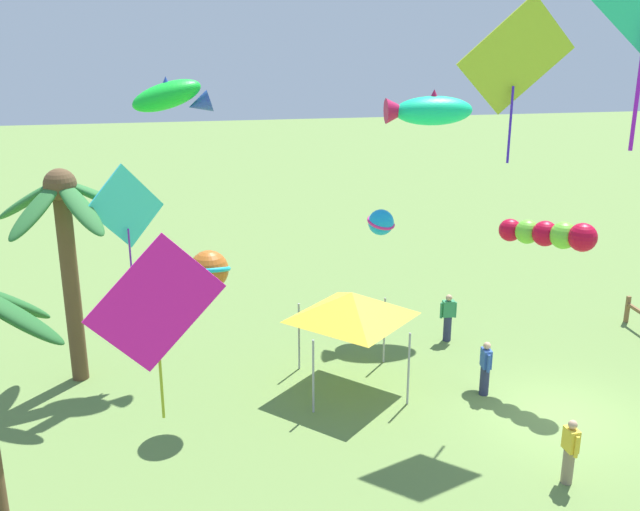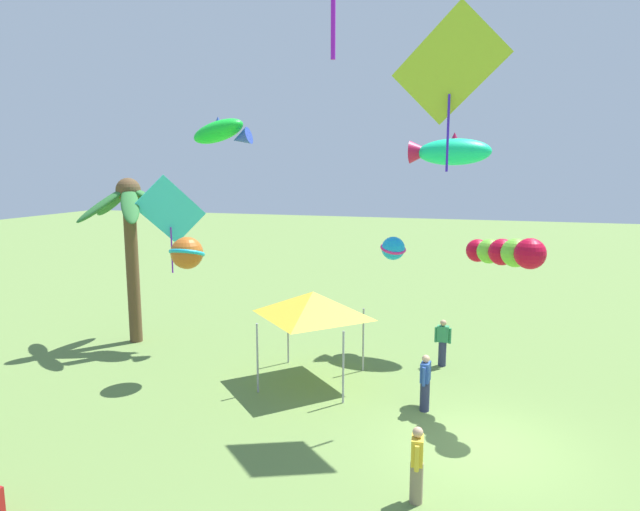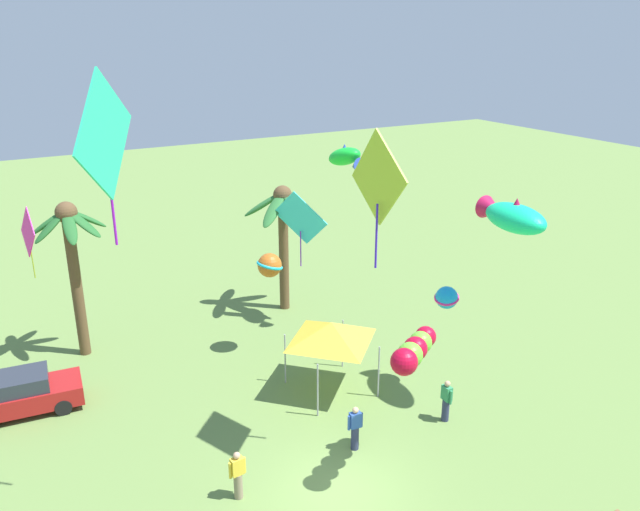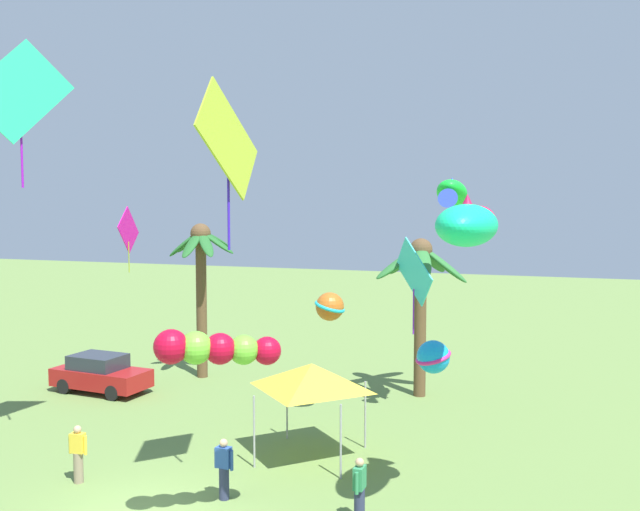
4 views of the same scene
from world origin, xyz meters
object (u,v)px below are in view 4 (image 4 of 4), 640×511
Objects in this scene: palm_tree_0 at (201,266)px; spectator_0 at (360,490)px; kite_diamond_4 at (20,93)px; kite_ball_8 at (433,357)px; palm_tree_1 at (420,280)px; kite_fish_3 at (468,224)px; kite_fish_6 at (452,194)px; kite_tube_2 at (214,349)px; parked_car_0 at (100,374)px; festival_tent at (312,376)px; spectator_1 at (224,468)px; kite_diamond_5 at (414,273)px; kite_diamond_7 at (128,231)px; kite_diamond_1 at (228,142)px; kite_ball_0 at (330,307)px; spectator_2 at (78,453)px.

palm_tree_0 is 15.83m from spectator_0.
kite_diamond_4 is 3.32× the size of kite_ball_8.
palm_tree_0 is 9.52m from palm_tree_1.
kite_fish_6 reaches higher than kite_fish_3.
palm_tree_0 is at bearing 164.85° from kite_fish_6.
palm_tree_0 is 2.71× the size of kite_tube_2.
kite_fish_3 is 8.38m from kite_fish_6.
festival_tent is (10.42, -4.12, 1.72)m from parked_car_0.
spectator_1 is 4.09m from festival_tent.
parked_car_0 is 1.13× the size of kite_diamond_5.
palm_tree_0 reaches higher than kite_ball_8.
kite_diamond_5 is 11.41m from kite_diamond_7.
kite_diamond_5 is (2.64, 9.90, -4.07)m from kite_diamond_1.
kite_fish_6 reaches higher than spectator_0.
kite_ball_8 is (1.39, 1.95, 2.90)m from spectator_0.
kite_ball_0 is at bearing -1.47° from parked_car_0.
kite_diamond_4 is 1.76× the size of kite_fish_6.
spectator_2 is (2.33, -11.49, -4.04)m from palm_tree_0.
kite_diamond_1 is 6.05m from kite_fish_3.
kite_ball_0 is (0.46, 7.43, 3.15)m from spectator_1.
kite_diamond_5 is at bearing 53.65° from spectator_2.
kite_ball_8 is at bearing -24.68° from festival_tent.
kite_diamond_4 is (-7.46, 2.67, 6.36)m from kite_tube_2.
kite_fish_3 is at bearing -30.05° from kite_diamond_7.
palm_tree_1 is at bearing 93.60° from spectator_0.
kite_fish_6 is 12.85m from kite_diamond_7.
kite_fish_6 reaches higher than kite_diamond_5.
festival_tent is 6.78m from kite_diamond_5.
kite_tube_2 is at bearing -149.55° from spectator_0.
palm_tree_1 is 13.34m from kite_tube_2.
festival_tent is (-2.51, 3.74, 1.65)m from spectator_0.
kite_ball_8 is (4.59, -5.66, -0.26)m from kite_ball_0.
kite_ball_8 is (2.04, -7.80, -1.31)m from kite_diamond_5.
kite_ball_0 is 0.39× the size of kite_fish_3.
spectator_1 is at bearing -118.96° from kite_fish_6.
palm_tree_0 is 14.12m from kite_diamond_1.
spectator_0 is at bearing 0.76° from spectator_2.
kite_diamond_5 reaches higher than festival_tent.
kite_ball_8 is at bearing -77.45° from palm_tree_1.
palm_tree_1 is at bearing 0.26° from palm_tree_0.
festival_tent is at bearing 78.74° from kite_diamond_1.
kite_tube_2 is (10.00, -9.58, 3.62)m from parked_car_0.
kite_fish_3 is (5.36, 1.89, 2.78)m from kite_tube_2.
kite_diamond_1 is at bearing -8.80° from kite_diamond_4.
kite_diamond_1 reaches higher than spectator_2.
kite_ball_8 reaches higher than parked_car_0.
kite_fish_6 is 1.88× the size of kite_ball_8.
kite_tube_2 is (0.73, -1.91, 3.55)m from spectator_1.
parked_car_0 is 15.13m from spectator_0.
palm_tree_1 is 12.22m from spectator_1.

